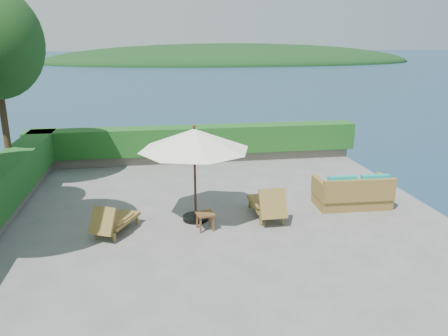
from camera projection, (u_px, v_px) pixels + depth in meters
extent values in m
plane|color=gray|center=(218.00, 217.00, 11.58)|extent=(12.00, 12.00, 0.00)
cube|color=#5A5347|center=(218.00, 269.00, 12.02)|extent=(12.00, 12.00, 3.00)
plane|color=#163246|center=(218.00, 314.00, 12.43)|extent=(600.00, 600.00, 0.00)
ellipsoid|color=black|center=(231.00, 62.00, 148.80)|extent=(126.00, 57.60, 12.60)
cube|color=gray|center=(197.00, 156.00, 16.83)|extent=(12.00, 0.60, 0.36)
cube|color=#164F19|center=(196.00, 139.00, 16.64)|extent=(12.40, 0.90, 1.00)
cylinder|color=#49321C|center=(4.00, 115.00, 13.04)|extent=(0.20, 0.20, 4.68)
cylinder|color=black|center=(196.00, 218.00, 11.37)|extent=(0.75, 0.75, 0.11)
cylinder|color=#361D13|center=(195.00, 176.00, 11.04)|extent=(0.07, 0.07, 2.42)
cone|color=white|center=(194.00, 139.00, 10.77)|extent=(3.11, 3.11, 0.53)
sphere|color=#361D13|center=(194.00, 127.00, 10.68)|extent=(0.10, 0.10, 0.09)
cube|color=olive|center=(96.00, 235.00, 10.24)|extent=(0.07, 0.07, 0.23)
cube|color=olive|center=(114.00, 237.00, 10.10)|extent=(0.07, 0.07, 0.23)
cube|color=olive|center=(120.00, 218.00, 11.21)|extent=(0.07, 0.07, 0.23)
cube|color=olive|center=(137.00, 220.00, 11.07)|extent=(0.07, 0.07, 0.23)
cube|color=olive|center=(119.00, 220.00, 10.69)|extent=(1.05, 1.29, 0.08)
cube|color=olive|center=(103.00, 221.00, 10.02)|extent=(0.69, 0.60, 0.62)
cube|color=olive|center=(103.00, 216.00, 10.58)|extent=(0.39, 0.69, 0.04)
cube|color=olive|center=(125.00, 219.00, 10.40)|extent=(0.39, 0.69, 0.04)
cube|color=olive|center=(261.00, 221.00, 10.97)|extent=(0.06, 0.06, 0.27)
cube|color=olive|center=(283.00, 219.00, 11.07)|extent=(0.06, 0.06, 0.27)
cube|color=olive|center=(250.00, 204.00, 12.13)|extent=(0.06, 0.06, 0.27)
cube|color=olive|center=(270.00, 202.00, 12.23)|extent=(0.06, 0.06, 0.27)
cube|color=olive|center=(265.00, 204.00, 11.65)|extent=(0.69, 1.34, 0.09)
cube|color=olive|center=(273.00, 204.00, 10.84)|extent=(0.68, 0.44, 0.72)
cube|color=olive|center=(254.00, 202.00, 11.35)|extent=(0.07, 0.87, 0.05)
cube|color=olive|center=(280.00, 200.00, 11.47)|extent=(0.07, 0.87, 0.05)
cube|color=brown|center=(201.00, 226.00, 10.54)|extent=(0.05, 0.05, 0.40)
cube|color=brown|center=(213.00, 224.00, 10.64)|extent=(0.05, 0.05, 0.40)
cube|color=brown|center=(197.00, 220.00, 10.84)|extent=(0.05, 0.05, 0.40)
cube|color=brown|center=(210.00, 219.00, 10.94)|extent=(0.05, 0.05, 0.40)
cube|color=brown|center=(205.00, 214.00, 10.68)|extent=(0.48, 0.48, 0.05)
cube|color=olive|center=(351.00, 198.00, 12.29)|extent=(2.04, 1.08, 0.45)
cube|color=olive|center=(359.00, 191.00, 11.73)|extent=(2.01, 0.23, 0.61)
cube|color=olive|center=(319.00, 188.00, 12.08)|extent=(0.17, 1.01, 0.50)
cube|color=olive|center=(385.00, 186.00, 12.30)|extent=(0.17, 1.01, 0.50)
cube|color=teal|center=(335.00, 187.00, 12.19)|extent=(0.90, 0.83, 0.20)
cube|color=teal|center=(367.00, 186.00, 12.30)|extent=(0.90, 0.83, 0.20)
cube|color=teal|center=(342.00, 183.00, 11.73)|extent=(0.79, 0.18, 0.40)
cube|color=teal|center=(375.00, 182.00, 11.84)|extent=(0.79, 0.18, 0.40)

